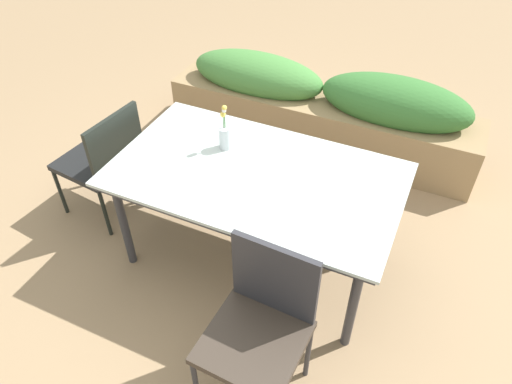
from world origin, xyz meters
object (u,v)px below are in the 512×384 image
object	(u,v)px
dining_table	(256,181)
chair_end_left	(105,157)
chair_near_right	(261,321)
planter_box	(322,109)
flower_vase	(225,135)

from	to	relation	value
dining_table	chair_end_left	size ratio (longest dim) A/B	1.97
chair_near_right	planter_box	bearing A→B (deg)	-76.52
chair_near_right	planter_box	world-z (taller)	chair_near_right
planter_box	chair_near_right	bearing A→B (deg)	-79.19
dining_table	flower_vase	xyz separation A→B (m)	(-0.28, 0.15, 0.15)
dining_table	chair_near_right	xyz separation A→B (m)	(0.39, -0.79, -0.14)
chair_near_right	flower_vase	size ratio (longest dim) A/B	3.11
dining_table	chair_near_right	distance (m)	0.89
dining_table	planter_box	bearing A→B (deg)	91.39
chair_end_left	dining_table	bearing A→B (deg)	-83.02
flower_vase	planter_box	world-z (taller)	flower_vase
dining_table	planter_box	xyz separation A→B (m)	(-0.03, 1.42, -0.31)
dining_table	flower_vase	distance (m)	0.35
chair_near_right	flower_vase	bearing A→B (deg)	-52.03
chair_near_right	chair_end_left	xyz separation A→B (m)	(-1.54, 0.78, -0.05)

